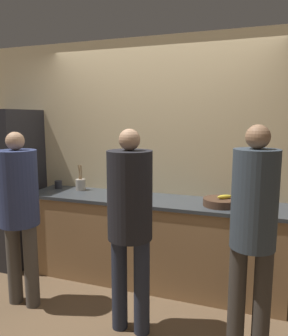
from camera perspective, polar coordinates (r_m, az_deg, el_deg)
ground_plane at (r=3.48m, az=-0.79°, el=-21.49°), size 14.00×14.00×0.00m
wall_back at (r=3.62m, az=2.57°, el=1.60°), size 5.20×0.06×2.60m
counter at (r=3.56m, az=1.11°, el=-12.47°), size 2.72×0.61×0.92m
refrigerator at (r=4.26m, az=-22.41°, el=-3.15°), size 0.62×0.68×1.84m
person_left at (r=3.20m, az=-20.95°, el=-5.89°), size 0.35×0.35×1.63m
person_center at (r=2.61m, az=-2.46°, el=-7.99°), size 0.36×0.36×1.67m
person_right at (r=2.51m, az=18.50°, el=-9.08°), size 0.33×0.33×1.71m
fruit_bowl at (r=3.21m, az=13.13°, el=-5.79°), size 0.32×0.32×0.11m
utensil_crock at (r=3.86m, az=-10.98°, el=-2.76°), size 0.11×0.11×0.30m
bottle_red at (r=3.36m, az=19.08°, el=-4.75°), size 0.07×0.07×0.19m
cup_black at (r=4.01m, az=-14.68°, el=-2.81°), size 0.09×0.09×0.09m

